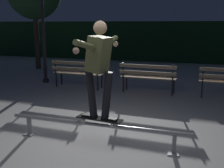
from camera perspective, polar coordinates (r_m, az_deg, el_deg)
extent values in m
plane|color=#ADAAA8|center=(4.61, -3.89, -12.74)|extent=(90.00, 90.00, 0.00)
cube|color=black|center=(14.96, 11.61, 8.70)|extent=(24.00, 1.20, 2.09)
cylinder|color=#9E9EA3|center=(4.58, -3.42, -8.40)|extent=(3.13, 0.06, 0.06)
cube|color=#9E9EA3|center=(5.21, -16.85, -8.41)|extent=(0.06, 0.06, 0.30)
cube|color=#9E9EA3|center=(5.27, -16.75, -9.88)|extent=(0.18, 0.18, 0.01)
cube|color=#9E9EA3|center=(4.39, 12.85, -12.20)|extent=(0.06, 0.06, 0.30)
cube|color=#9E9EA3|center=(4.46, 12.76, -13.89)|extent=(0.18, 0.18, 0.01)
cube|color=black|center=(4.52, -2.66, -7.21)|extent=(0.80, 0.29, 0.02)
cube|color=black|center=(4.52, -2.66, -7.09)|extent=(0.78, 0.28, 0.00)
cube|color=#9E9EA3|center=(4.42, 0.43, -7.91)|extent=(0.07, 0.17, 0.02)
cube|color=#9E9EA3|center=(4.65, -5.60, -6.93)|extent=(0.07, 0.17, 0.02)
cylinder|color=beige|center=(4.36, 0.00, -8.68)|extent=(0.06, 0.04, 0.05)
cylinder|color=beige|center=(4.50, 0.85, -8.01)|extent=(0.06, 0.04, 0.05)
cylinder|color=beige|center=(4.59, -6.09, -7.64)|extent=(0.06, 0.04, 0.05)
cylinder|color=beige|center=(4.72, -5.10, -7.05)|extent=(0.06, 0.04, 0.05)
cube|color=black|center=(4.44, -0.58, -7.24)|extent=(0.27, 0.13, 0.03)
cube|color=black|center=(4.59, -4.68, -6.60)|extent=(0.27, 0.13, 0.03)
cylinder|color=black|center=(4.34, -1.07, -2.51)|extent=(0.22, 0.15, 0.79)
cylinder|color=black|center=(4.47, -4.31, -2.12)|extent=(0.22, 0.15, 0.79)
cube|color=brown|center=(4.28, -2.80, 6.26)|extent=(0.37, 0.40, 0.57)
cylinder|color=brown|center=(3.94, -5.38, 8.01)|extent=(0.16, 0.61, 0.21)
cylinder|color=brown|center=(4.61, -0.65, 8.71)|extent=(0.16, 0.61, 0.21)
sphere|color=tan|center=(3.70, -7.52, 6.90)|extent=(0.09, 0.09, 0.09)
sphere|color=tan|center=(4.87, 0.76, 8.32)|extent=(0.09, 0.09, 0.09)
sphere|color=tan|center=(4.24, -2.50, 11.62)|extent=(0.21, 0.21, 0.21)
cube|color=black|center=(8.45, -2.16, 0.56)|extent=(0.04, 0.04, 0.44)
cube|color=black|center=(8.16, -2.99, 0.13)|extent=(0.04, 0.04, 0.44)
cube|color=black|center=(8.04, -3.14, 3.13)|extent=(0.04, 0.04, 0.44)
cube|color=black|center=(9.06, -10.47, 1.17)|extent=(0.04, 0.04, 0.44)
cube|color=black|center=(8.79, -11.51, 0.78)|extent=(0.04, 0.04, 0.44)
cube|color=black|center=(8.68, -11.77, 3.58)|extent=(0.04, 0.04, 0.44)
cube|color=#A38460|center=(8.67, -6.56, 2.40)|extent=(1.60, 0.15, 0.04)
cube|color=#A38460|center=(8.54, -6.97, 2.24)|extent=(1.60, 0.15, 0.04)
cube|color=#A38460|center=(8.42, -7.39, 2.08)|extent=(1.60, 0.15, 0.04)
cube|color=#A38460|center=(8.33, -7.64, 3.09)|extent=(1.60, 0.10, 0.09)
cube|color=#A38460|center=(8.31, -7.68, 4.32)|extent=(1.60, 0.10, 0.09)
cube|color=black|center=(8.00, 12.75, -0.41)|extent=(0.04, 0.04, 0.44)
cube|color=black|center=(7.69, 12.45, -0.92)|extent=(0.04, 0.04, 0.44)
cube|color=black|center=(7.57, 12.57, 2.26)|extent=(0.04, 0.04, 0.44)
cube|color=black|center=(8.28, 3.04, 0.31)|extent=(0.04, 0.04, 0.44)
cube|color=black|center=(7.98, 2.38, -0.15)|extent=(0.04, 0.04, 0.44)
cube|color=black|center=(7.86, 2.33, 2.92)|extent=(0.04, 0.04, 0.44)
cube|color=#A38460|center=(8.04, 7.83, 1.58)|extent=(1.60, 0.15, 0.04)
cube|color=#A38460|center=(7.91, 7.62, 1.40)|extent=(1.60, 0.15, 0.04)
cube|color=#A38460|center=(7.77, 7.40, 1.21)|extent=(1.60, 0.15, 0.04)
cube|color=#A38460|center=(7.68, 7.33, 2.30)|extent=(1.60, 0.10, 0.09)
cube|color=#A38460|center=(7.65, 7.36, 3.63)|extent=(1.60, 0.10, 0.09)
cube|color=black|center=(8.03, 18.31, -0.69)|extent=(0.04, 0.04, 0.44)
cube|color=black|center=(7.72, 18.23, -1.20)|extent=(0.04, 0.04, 0.44)
cube|color=black|center=(7.60, 18.45, 1.96)|extent=(0.04, 0.04, 0.44)
cylinder|color=#3D2D23|center=(12.48, -15.37, 8.59)|extent=(0.22, 0.22, 2.43)
cylinder|color=black|center=(9.43, -14.16, 11.12)|extent=(0.11, 0.11, 3.60)
cylinder|color=black|center=(9.62, -13.61, 0.72)|extent=(0.20, 0.20, 0.12)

